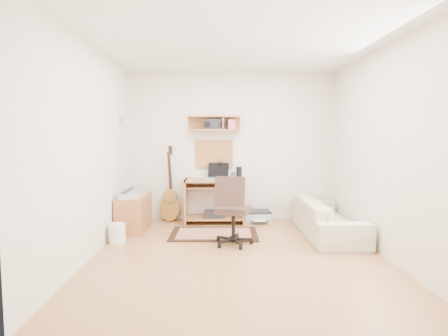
{
  "coord_description": "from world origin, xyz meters",
  "views": [
    {
      "loc": [
        -0.27,
        -4.64,
        1.5
      ],
      "look_at": [
        -0.15,
        1.05,
        1.0
      ],
      "focal_mm": 30.23,
      "sensor_mm": 36.0,
      "label": 1
    }
  ],
  "objects_px": {
    "desk": "(214,201)",
    "task_chair": "(233,210)",
    "cabinet": "(134,212)",
    "printer": "(257,216)",
    "sofa": "(327,211)"
  },
  "relations": [
    {
      "from": "desk",
      "to": "cabinet",
      "type": "height_order",
      "value": "desk"
    },
    {
      "from": "desk",
      "to": "sofa",
      "type": "distance_m",
      "value": 1.88
    },
    {
      "from": "desk",
      "to": "printer",
      "type": "relative_size",
      "value": 2.13
    },
    {
      "from": "desk",
      "to": "task_chair",
      "type": "bearing_deg",
      "value": -78.6
    },
    {
      "from": "task_chair",
      "to": "cabinet",
      "type": "distance_m",
      "value": 1.78
    },
    {
      "from": "desk",
      "to": "task_chair",
      "type": "xyz_separation_m",
      "value": [
        0.26,
        -1.31,
        0.11
      ]
    },
    {
      "from": "printer",
      "to": "task_chair",
      "type": "bearing_deg",
      "value": -113.84
    },
    {
      "from": "task_chair",
      "to": "printer",
      "type": "relative_size",
      "value": 2.07
    },
    {
      "from": "printer",
      "to": "sofa",
      "type": "xyz_separation_m",
      "value": [
        0.94,
        -0.93,
        0.28
      ]
    },
    {
      "from": "desk",
      "to": "sofa",
      "type": "relative_size",
      "value": 0.54
    },
    {
      "from": "cabinet",
      "to": "sofa",
      "type": "height_order",
      "value": "sofa"
    },
    {
      "from": "task_chair",
      "to": "printer",
      "type": "xyz_separation_m",
      "value": [
        0.48,
        1.39,
        -0.4
      ]
    },
    {
      "from": "printer",
      "to": "sofa",
      "type": "distance_m",
      "value": 1.35
    },
    {
      "from": "printer",
      "to": "sofa",
      "type": "height_order",
      "value": "sofa"
    },
    {
      "from": "printer",
      "to": "cabinet",
      "type": "bearing_deg",
      "value": -170.37
    }
  ]
}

